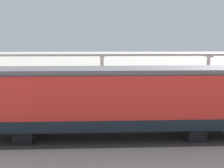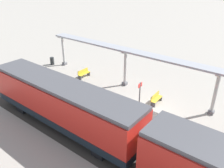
{
  "view_description": "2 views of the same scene",
  "coord_description": "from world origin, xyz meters",
  "px_view_note": "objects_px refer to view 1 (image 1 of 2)",
  "views": [
    {
      "loc": [
        -18.84,
        4.38,
        4.9
      ],
      "look_at": [
        0.91,
        3.49,
        1.7
      ],
      "focal_mm": 45.08,
      "sensor_mm": 36.0,
      "label": 1
    },
    {
      "loc": [
        -14.05,
        -7.58,
        10.32
      ],
      "look_at": [
        0.78,
        4.0,
        1.05
      ],
      "focal_mm": 36.88,
      "sensor_mm": 36.0,
      "label": 2
    }
  ],
  "objects_px": {
    "train_far_carriage": "(110,101)",
    "platform_info_sign": "(148,90)",
    "canopy_pillar_second": "(207,78)",
    "passenger_waiting_near_edge": "(93,103)",
    "bench_near_end": "(157,98)",
    "bench_mid_platform": "(41,99)",
    "canopy_pillar_third": "(102,78)"
  },
  "relations": [
    {
      "from": "bench_mid_platform",
      "to": "platform_info_sign",
      "type": "xyz_separation_m",
      "value": [
        -1.32,
        -7.82,
        0.89
      ]
    },
    {
      "from": "bench_near_end",
      "to": "platform_info_sign",
      "type": "height_order",
      "value": "platform_info_sign"
    },
    {
      "from": "canopy_pillar_third",
      "to": "passenger_waiting_near_edge",
      "type": "height_order",
      "value": "canopy_pillar_third"
    },
    {
      "from": "platform_info_sign",
      "to": "train_far_carriage",
      "type": "bearing_deg",
      "value": 153.13
    },
    {
      "from": "canopy_pillar_third",
      "to": "passenger_waiting_near_edge",
      "type": "relative_size",
      "value": 2.02
    },
    {
      "from": "train_far_carriage",
      "to": "platform_info_sign",
      "type": "distance_m",
      "value": 6.48
    },
    {
      "from": "bench_near_end",
      "to": "bench_mid_platform",
      "type": "bearing_deg",
      "value": 89.47
    },
    {
      "from": "train_far_carriage",
      "to": "bench_near_end",
      "type": "relative_size",
      "value": 8.54
    },
    {
      "from": "canopy_pillar_third",
      "to": "bench_mid_platform",
      "type": "relative_size",
      "value": 2.38
    },
    {
      "from": "canopy_pillar_third",
      "to": "bench_near_end",
      "type": "bearing_deg",
      "value": -106.92
    },
    {
      "from": "passenger_waiting_near_edge",
      "to": "bench_mid_platform",
      "type": "bearing_deg",
      "value": 41.37
    },
    {
      "from": "canopy_pillar_third",
      "to": "bench_mid_platform",
      "type": "bearing_deg",
      "value": 104.54
    },
    {
      "from": "train_far_carriage",
      "to": "passenger_waiting_near_edge",
      "type": "bearing_deg",
      "value": 19.96
    },
    {
      "from": "train_far_carriage",
      "to": "passenger_waiting_near_edge",
      "type": "distance_m",
      "value": 2.85
    },
    {
      "from": "train_far_carriage",
      "to": "bench_mid_platform",
      "type": "height_order",
      "value": "train_far_carriage"
    },
    {
      "from": "bench_near_end",
      "to": "platform_info_sign",
      "type": "bearing_deg",
      "value": 143.62
    },
    {
      "from": "bench_near_end",
      "to": "bench_mid_platform",
      "type": "relative_size",
      "value": 1.01
    },
    {
      "from": "bench_mid_platform",
      "to": "passenger_waiting_near_edge",
      "type": "distance_m",
      "value": 6.02
    },
    {
      "from": "canopy_pillar_third",
      "to": "train_far_carriage",
      "type": "bearing_deg",
      "value": -177.73
    },
    {
      "from": "canopy_pillar_third",
      "to": "passenger_waiting_near_edge",
      "type": "xyz_separation_m",
      "value": [
        -5.68,
        0.61,
        -0.71
      ]
    },
    {
      "from": "bench_near_end",
      "to": "bench_mid_platform",
      "type": "xyz_separation_m",
      "value": [
        0.08,
        8.73,
        0.0
      ]
    },
    {
      "from": "train_far_carriage",
      "to": "platform_info_sign",
      "type": "relative_size",
      "value": 5.88
    },
    {
      "from": "canopy_pillar_second",
      "to": "bench_near_end",
      "type": "xyz_separation_m",
      "value": [
        -1.27,
        4.3,
        -1.38
      ]
    },
    {
      "from": "canopy_pillar_second",
      "to": "platform_info_sign",
      "type": "xyz_separation_m",
      "value": [
        -2.51,
        5.22,
        -0.49
      ]
    },
    {
      "from": "train_far_carriage",
      "to": "canopy_pillar_second",
      "type": "bearing_deg",
      "value": -44.54
    },
    {
      "from": "train_far_carriage",
      "to": "bench_mid_platform",
      "type": "distance_m",
      "value": 8.72
    },
    {
      "from": "canopy_pillar_third",
      "to": "platform_info_sign",
      "type": "distance_m",
      "value": 4.13
    },
    {
      "from": "train_far_carriage",
      "to": "bench_mid_platform",
      "type": "bearing_deg",
      "value": 34.66
    },
    {
      "from": "canopy_pillar_third",
      "to": "bench_near_end",
      "type": "height_order",
      "value": "canopy_pillar_third"
    },
    {
      "from": "canopy_pillar_second",
      "to": "passenger_waiting_near_edge",
      "type": "bearing_deg",
      "value": 122.02
    },
    {
      "from": "train_far_carriage",
      "to": "platform_info_sign",
      "type": "height_order",
      "value": "train_far_carriage"
    },
    {
      "from": "train_far_carriage",
      "to": "bench_mid_platform",
      "type": "xyz_separation_m",
      "value": [
        7.08,
        4.9,
        -1.39
      ]
    }
  ]
}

